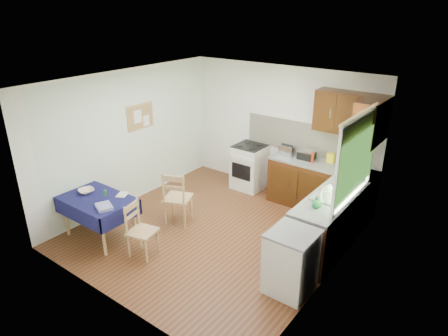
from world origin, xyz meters
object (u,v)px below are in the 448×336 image
Objects in this scene: chair_far at (177,197)px; chair_near at (140,228)px; kettle at (328,195)px; dining_table at (98,204)px; toaster at (287,150)px; dish_rack at (326,198)px; sandwich_press at (307,155)px.

chair_far reaches higher than chair_near.
chair_near is at bearing -143.26° from kettle.
chair_near is (0.90, 0.05, -0.15)m from dining_table.
dish_rack is (1.34, -1.28, -0.07)m from toaster.
dining_table is 2.85× the size of dish_rack.
toaster is 1.92m from kettle.
dining_table is at bearing 80.35° from chair_near.
toaster is (1.72, 3.03, 0.40)m from dining_table.
dining_table is at bearing -103.90° from sandwich_press.
sandwich_press is (0.38, 0.05, -0.02)m from toaster.
chair_near is 2.80m from kettle.
chair_far reaches higher than dining_table.
toaster is 0.99× the size of sandwich_press.
kettle is at bearing -66.39° from chair_near.
toaster is 0.69× the size of dish_rack.
kettle is at bearing 172.15° from chair_far.
chair_near is 2.79m from dish_rack.
chair_near is at bearing -13.83° from dining_table.
chair_far is 2.40× the size of dish_rack.
sandwich_press is (2.10, 3.08, 0.38)m from dining_table.
dining_table is 4.46× the size of kettle.
dining_table is at bearing -143.68° from dish_rack.
dining_table is 3.56m from kettle.
toaster is at bearing -152.09° from sandwich_press.
chair_near is 3.01× the size of sandwich_press.
dining_table is 1.28m from chair_far.
chair_near is 3.05× the size of toaster.
toaster is at bearing 135.99° from kettle.
dish_rack is (2.16, 1.70, 0.47)m from chair_near.
chair_far is at bearing 38.75° from dining_table.
kettle reaches higher than toaster.
toaster is at bearing -139.81° from chair_far.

